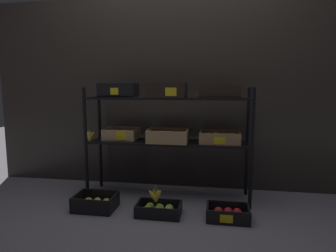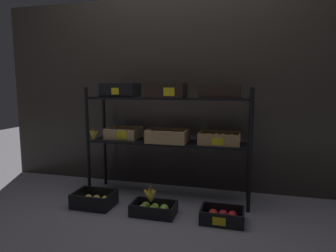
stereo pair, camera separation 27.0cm
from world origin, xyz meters
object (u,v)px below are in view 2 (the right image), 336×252
(crate_ground_apple_green, at_px, (154,209))
(banana_bunch_loose, at_px, (151,195))
(crate_ground_apple_red, at_px, (222,217))
(crate_ground_apple_gold, at_px, (94,201))
(display_rack, at_px, (167,119))

(crate_ground_apple_green, distance_m, banana_bunch_loose, 0.12)
(crate_ground_apple_red, bearing_deg, banana_bunch_loose, -179.46)
(crate_ground_apple_gold, bearing_deg, display_rack, 35.34)
(display_rack, height_order, crate_ground_apple_red, display_rack)
(display_rack, xyz_separation_m, banana_bunch_loose, (-0.02, -0.41, -0.58))
(crate_ground_apple_green, bearing_deg, display_rack, 90.54)
(crate_ground_apple_red, relative_size, banana_bunch_loose, 2.42)
(crate_ground_apple_gold, xyz_separation_m, crate_ground_apple_red, (1.11, -0.02, -0.00))
(display_rack, height_order, banana_bunch_loose, display_rack)
(display_rack, distance_m, crate_ground_apple_green, 0.81)
(crate_ground_apple_gold, height_order, crate_ground_apple_red, crate_ground_apple_gold)
(display_rack, relative_size, banana_bunch_loose, 11.50)
(crate_ground_apple_green, height_order, banana_bunch_loose, banana_bunch_loose)
(crate_ground_apple_green, bearing_deg, crate_ground_apple_gold, 177.24)
(crate_ground_apple_green, bearing_deg, crate_ground_apple_red, 0.82)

